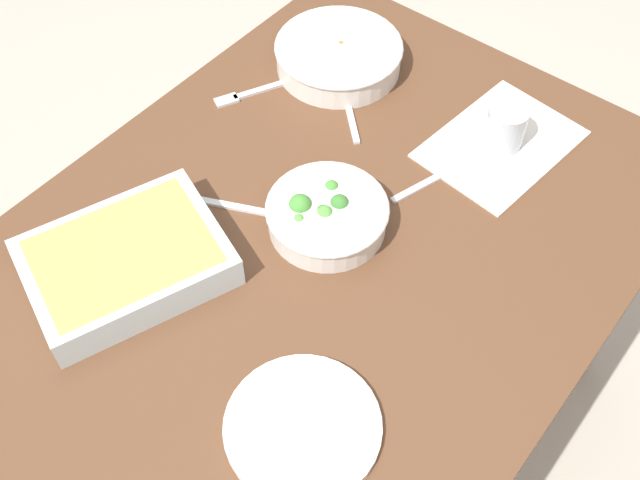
# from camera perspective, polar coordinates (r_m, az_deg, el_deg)

# --- Properties ---
(ground_plane) EXTENTS (6.00, 6.00, 0.00)m
(ground_plane) POSITION_cam_1_polar(r_m,az_deg,el_deg) (1.91, 0.00, -13.53)
(ground_plane) COLOR #B2A899
(dining_table) EXTENTS (1.20, 0.90, 0.74)m
(dining_table) POSITION_cam_1_polar(r_m,az_deg,el_deg) (1.34, 0.00, -2.32)
(dining_table) COLOR brown
(dining_table) RESTS_ON ground_plane
(placemat) EXTENTS (0.30, 0.23, 0.00)m
(placemat) POSITION_cam_1_polar(r_m,az_deg,el_deg) (1.45, 13.12, 6.88)
(placemat) COLOR silver
(placemat) RESTS_ON dining_table
(stew_bowl) EXTENTS (0.25, 0.25, 0.06)m
(stew_bowl) POSITION_cam_1_polar(r_m,az_deg,el_deg) (1.55, 1.38, 13.47)
(stew_bowl) COLOR silver
(stew_bowl) RESTS_ON dining_table
(broccoli_bowl) EXTENTS (0.20, 0.20, 0.07)m
(broccoli_bowl) POSITION_cam_1_polar(r_m,az_deg,el_deg) (1.27, 0.50, 1.90)
(broccoli_bowl) COLOR silver
(broccoli_bowl) RESTS_ON dining_table
(baking_dish) EXTENTS (0.36, 0.31, 0.06)m
(baking_dish) POSITION_cam_1_polar(r_m,az_deg,el_deg) (1.24, -14.08, -1.50)
(baking_dish) COLOR silver
(baking_dish) RESTS_ON dining_table
(drink_cup) EXTENTS (0.07, 0.07, 0.08)m
(drink_cup) POSITION_cam_1_polar(r_m,az_deg,el_deg) (1.42, 13.38, 7.90)
(drink_cup) COLOR #B2BCC6
(drink_cup) RESTS_ON dining_table
(side_plate) EXTENTS (0.22, 0.22, 0.01)m
(side_plate) POSITION_cam_1_polar(r_m,az_deg,el_deg) (1.10, -1.28, -13.56)
(side_plate) COLOR white
(side_plate) RESTS_ON dining_table
(spoon_by_stew) EXTENTS (0.13, 0.14, 0.01)m
(spoon_by_stew) POSITION_cam_1_polar(r_m,az_deg,el_deg) (1.49, 1.97, 10.24)
(spoon_by_stew) COLOR silver
(spoon_by_stew) RESTS_ON dining_table
(spoon_by_broccoli) EXTENTS (0.09, 0.17, 0.01)m
(spoon_by_broccoli) POSITION_cam_1_polar(r_m,az_deg,el_deg) (1.31, -4.82, 2.21)
(spoon_by_broccoli) COLOR silver
(spoon_by_broccoli) RESTS_ON dining_table
(spoon_spare) EXTENTS (0.17, 0.07, 0.01)m
(spoon_spare) POSITION_cam_1_polar(r_m,az_deg,el_deg) (1.38, 9.11, 4.88)
(spoon_spare) COLOR silver
(spoon_spare) RESTS_ON dining_table
(fork_on_table) EXTENTS (0.17, 0.10, 0.01)m
(fork_on_table) POSITION_cam_1_polar(r_m,az_deg,el_deg) (1.51, -5.01, 10.74)
(fork_on_table) COLOR silver
(fork_on_table) RESTS_ON dining_table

